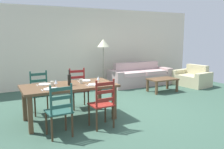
{
  "coord_description": "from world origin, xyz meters",
  "views": [
    {
      "loc": [
        -2.84,
        -4.78,
        1.76
      ],
      "look_at": [
        -0.01,
        0.72,
        0.75
      ],
      "focal_mm": 38.48,
      "sensor_mm": 36.0,
      "label": 1
    }
  ],
  "objects_px": {
    "dining_chair_near_left": "(60,111)",
    "couch": "(140,77)",
    "standing_lamp": "(103,46)",
    "wine_glass_near_right": "(98,78)",
    "wine_glass_near_left": "(56,82)",
    "dining_chair_near_right": "(102,104)",
    "coffee_table": "(162,81)",
    "wine_bottle": "(69,80)",
    "coffee_cup_primary": "(81,81)",
    "armchair_upholstered": "(193,78)",
    "dining_chair_far_left": "(40,92)",
    "coffee_cup_secondary": "(52,83)",
    "dining_chair_far_right": "(79,88)",
    "dining_table": "(69,89)"
  },
  "relations": [
    {
      "from": "dining_chair_far_right",
      "to": "wine_glass_near_right",
      "type": "distance_m",
      "value": 1.0
    },
    {
      "from": "dining_chair_near_left",
      "to": "couch",
      "type": "height_order",
      "value": "dining_chair_near_left"
    },
    {
      "from": "wine_glass_near_left",
      "to": "coffee_cup_secondary",
      "type": "xyz_separation_m",
      "value": [
        -0.02,
        0.23,
        -0.07
      ]
    },
    {
      "from": "wine_bottle",
      "to": "armchair_upholstered",
      "type": "xyz_separation_m",
      "value": [
        4.95,
        1.45,
        -0.62
      ]
    },
    {
      "from": "wine_bottle",
      "to": "couch",
      "type": "relative_size",
      "value": 0.14
    },
    {
      "from": "dining_chair_near_right",
      "to": "dining_chair_far_right",
      "type": "relative_size",
      "value": 1.0
    },
    {
      "from": "standing_lamp",
      "to": "wine_glass_near_right",
      "type": "bearing_deg",
      "value": -117.21
    },
    {
      "from": "wine_glass_near_left",
      "to": "wine_glass_near_right",
      "type": "relative_size",
      "value": 1.0
    },
    {
      "from": "dining_chair_far_left",
      "to": "wine_bottle",
      "type": "xyz_separation_m",
      "value": [
        0.45,
        -0.79,
        0.39
      ]
    },
    {
      "from": "couch",
      "to": "armchair_upholstered",
      "type": "xyz_separation_m",
      "value": [
        1.62,
        -0.96,
        -0.04
      ]
    },
    {
      "from": "dining_chair_near_left",
      "to": "wine_glass_near_left",
      "type": "distance_m",
      "value": 0.74
    },
    {
      "from": "dining_chair_near_right",
      "to": "dining_chair_far_left",
      "type": "distance_m",
      "value": 1.7
    },
    {
      "from": "wine_bottle",
      "to": "coffee_cup_primary",
      "type": "xyz_separation_m",
      "value": [
        0.28,
        0.09,
        -0.07
      ]
    },
    {
      "from": "wine_bottle",
      "to": "coffee_cup_primary",
      "type": "height_order",
      "value": "wine_bottle"
    },
    {
      "from": "dining_chair_near_left",
      "to": "wine_glass_near_left",
      "type": "height_order",
      "value": "dining_chair_near_left"
    },
    {
      "from": "dining_table",
      "to": "dining_chair_near_left",
      "type": "bearing_deg",
      "value": -118.51
    },
    {
      "from": "dining_chair_near_right",
      "to": "dining_table",
      "type": "bearing_deg",
      "value": 120.44
    },
    {
      "from": "wine_glass_near_right",
      "to": "dining_chair_far_left",
      "type": "bearing_deg",
      "value": 139.93
    },
    {
      "from": "dining_chair_near_left",
      "to": "couch",
      "type": "relative_size",
      "value": 0.42
    },
    {
      "from": "coffee_cup_primary",
      "to": "wine_bottle",
      "type": "bearing_deg",
      "value": -161.81
    },
    {
      "from": "dining_table",
      "to": "standing_lamp",
      "type": "xyz_separation_m",
      "value": [
        1.98,
        2.55,
        0.75
      ]
    },
    {
      "from": "coffee_table",
      "to": "armchair_upholstered",
      "type": "bearing_deg",
      "value": 9.35
    },
    {
      "from": "coffee_table",
      "to": "standing_lamp",
      "type": "height_order",
      "value": "standing_lamp"
    },
    {
      "from": "coffee_cup_secondary",
      "to": "couch",
      "type": "relative_size",
      "value": 0.04
    },
    {
      "from": "coffee_table",
      "to": "dining_chair_near_left",
      "type": "bearing_deg",
      "value": -153.22
    },
    {
      "from": "wine_glass_near_right",
      "to": "standing_lamp",
      "type": "xyz_separation_m",
      "value": [
        1.38,
        2.69,
        0.55
      ]
    },
    {
      "from": "armchair_upholstered",
      "to": "standing_lamp",
      "type": "relative_size",
      "value": 0.76
    },
    {
      "from": "dining_chair_near_right",
      "to": "coffee_cup_secondary",
      "type": "xyz_separation_m",
      "value": [
        -0.75,
        0.81,
        0.32
      ]
    },
    {
      "from": "wine_glass_near_right",
      "to": "coffee_table",
      "type": "distance_m",
      "value": 3.1
    },
    {
      "from": "wine_bottle",
      "to": "armchair_upholstered",
      "type": "distance_m",
      "value": 5.2
    },
    {
      "from": "dining_table",
      "to": "dining_chair_near_left",
      "type": "height_order",
      "value": "dining_chair_near_left"
    },
    {
      "from": "dining_chair_near_right",
      "to": "dining_chair_near_left",
      "type": "bearing_deg",
      "value": -176.82
    },
    {
      "from": "dining_chair_far_left",
      "to": "dining_chair_far_right",
      "type": "distance_m",
      "value": 0.92
    },
    {
      "from": "coffee_cup_primary",
      "to": "couch",
      "type": "xyz_separation_m",
      "value": [
        3.05,
        2.32,
        -0.5
      ]
    },
    {
      "from": "wine_bottle",
      "to": "standing_lamp",
      "type": "xyz_separation_m",
      "value": [
        1.98,
        2.59,
        0.54
      ]
    },
    {
      "from": "wine_glass_near_right",
      "to": "coffee_cup_secondary",
      "type": "xyz_separation_m",
      "value": [
        -0.93,
        0.23,
        -0.07
      ]
    },
    {
      "from": "dining_table",
      "to": "armchair_upholstered",
      "type": "bearing_deg",
      "value": 15.88
    },
    {
      "from": "dining_chair_far_right",
      "to": "coffee_cup_primary",
      "type": "distance_m",
      "value": 0.81
    },
    {
      "from": "coffee_cup_secondary",
      "to": "wine_bottle",
      "type": "bearing_deg",
      "value": -22.6
    },
    {
      "from": "dining_table",
      "to": "standing_lamp",
      "type": "distance_m",
      "value": 3.31
    },
    {
      "from": "wine_glass_near_left",
      "to": "couch",
      "type": "xyz_separation_m",
      "value": [
        3.63,
        2.5,
        -0.57
      ]
    },
    {
      "from": "armchair_upholstered",
      "to": "wine_glass_near_right",
      "type": "bearing_deg",
      "value": -160.43
    },
    {
      "from": "dining_chair_near_left",
      "to": "coffee_cup_primary",
      "type": "bearing_deg",
      "value": 49.59
    },
    {
      "from": "dining_chair_far_left",
      "to": "dining_chair_near_left",
      "type": "bearing_deg",
      "value": -88.61
    },
    {
      "from": "dining_chair_near_right",
      "to": "dining_chair_far_right",
      "type": "xyz_separation_m",
      "value": [
        0.05,
        1.49,
        0.0
      ]
    },
    {
      "from": "dining_chair_near_right",
      "to": "coffee_cup_secondary",
      "type": "distance_m",
      "value": 1.15
    },
    {
      "from": "dining_chair_near_right",
      "to": "armchair_upholstered",
      "type": "bearing_deg",
      "value": 25.16
    },
    {
      "from": "couch",
      "to": "coffee_cup_secondary",
      "type": "bearing_deg",
      "value": -148.13
    },
    {
      "from": "dining_chair_near_left",
      "to": "dining_chair_near_right",
      "type": "height_order",
      "value": "same"
    },
    {
      "from": "dining_chair_near_left",
      "to": "wine_bottle",
      "type": "distance_m",
      "value": 0.91
    }
  ]
}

